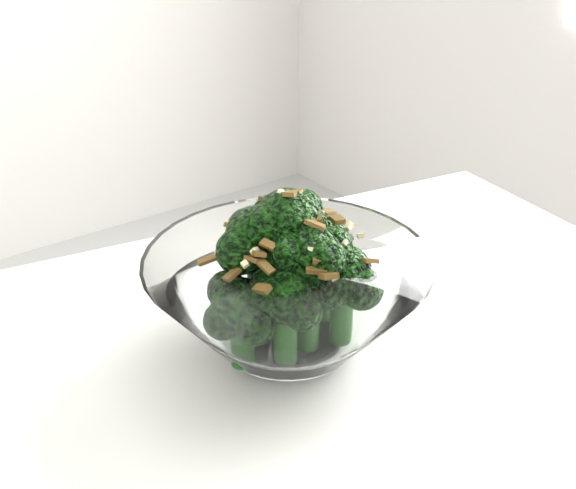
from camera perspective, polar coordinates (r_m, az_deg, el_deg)
broccoli_dish at (r=0.53m, az=0.05°, el=-3.99°), size 0.23×0.23×0.15m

